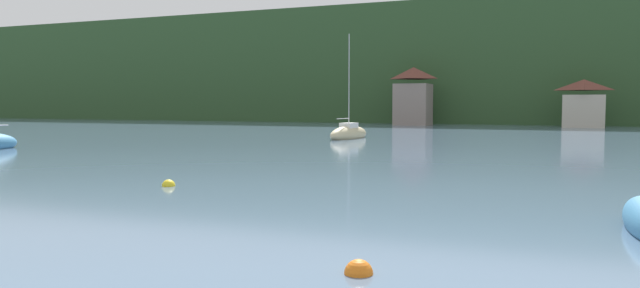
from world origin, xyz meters
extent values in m
cube|color=#2D4C28|center=(0.00, 146.71, 9.96)|extent=(352.00, 62.02, 19.92)
cube|color=gray|center=(-11.95, 110.30, 3.14)|extent=(5.08, 5.19, 6.28)
pyramid|color=brown|center=(-11.95, 110.30, 7.93)|extent=(5.33, 5.45, 1.78)
cube|color=#BCB29E|center=(11.95, 109.82, 2.24)|extent=(5.35, 4.24, 4.49)
pyramid|color=brown|center=(11.95, 109.82, 5.87)|extent=(5.61, 4.45, 1.48)
ellipsoid|color=#CCBC8E|center=(-9.21, 73.26, 0.38)|extent=(2.59, 6.98, 1.69)
cylinder|color=#B7B7BC|center=(-9.21, 73.26, 5.36)|extent=(0.08, 0.08, 9.02)
cylinder|color=#ADADB2|center=(-9.36, 72.03, 1.93)|extent=(0.36, 2.46, 0.07)
cube|color=silver|center=(-9.21, 73.26, 1.17)|extent=(1.36, 1.94, 0.65)
sphere|color=orange|center=(6.16, 30.52, 0.00)|extent=(0.58, 0.58, 0.58)
sphere|color=yellow|center=(-5.01, 39.55, 0.00)|extent=(0.54, 0.54, 0.54)
camera|label=1|loc=(9.89, 19.41, 3.37)|focal=33.84mm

